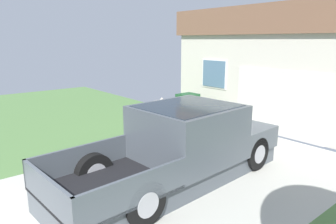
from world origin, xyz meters
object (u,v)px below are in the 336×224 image
Objects in this scene: handbag at (155,155)px; wheeled_trash_bin at (188,107)px; person_with_hat at (162,123)px; house_with_garage at (312,64)px; pickup_truck at (185,146)px.

wheeled_trash_bin reaches higher than handbag.
handbag is 0.39× the size of wheeled_trash_bin.
house_with_garage is (0.25, 7.45, 1.22)m from person_with_hat.
house_with_garage reaches higher than pickup_truck.
person_with_hat is at bearing 158.77° from pickup_truck.
house_with_garage is (0.11, 7.78, 1.98)m from handbag.
handbag is (0.14, -0.33, -0.76)m from person_with_hat.
pickup_truck reaches higher than wheeled_trash_bin.
handbag is 3.81m from wheeled_trash_bin.
house_with_garage is at bearing 117.10° from person_with_hat.
handbag is at bearing 171.22° from pickup_truck.
pickup_truck is at bearing -5.57° from handbag.
pickup_truck is at bearing -81.73° from house_with_garage.
person_with_hat is at bearing -54.58° from wheeled_trash_bin.
wheeled_trash_bin is at bearing -115.69° from house_with_garage.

